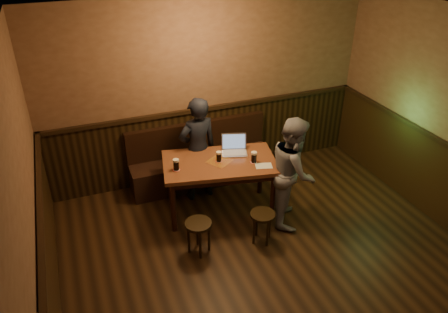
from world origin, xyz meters
TOP-DOWN VIEW (x-y plane):
  - room at (0.00, 0.22)m, footprint 5.04×6.04m
  - bench at (-0.23, 2.75)m, footprint 2.20×0.50m
  - pub_table at (-0.23, 1.91)m, footprint 1.66×1.15m
  - stool_left at (-0.78, 1.20)m, footprint 0.39×0.39m
  - stool_right at (0.04, 1.10)m, footprint 0.37×0.37m
  - pint_left at (-0.83, 1.91)m, footprint 0.10×0.10m
  - pint_mid at (-0.24, 1.91)m, footprint 0.10×0.10m
  - pint_right at (0.19, 1.72)m, footprint 0.10×0.10m
  - laptop at (0.05, 2.09)m, footprint 0.41×0.37m
  - menu at (0.27, 1.59)m, footprint 0.25×0.21m
  - person_suit at (-0.39, 2.37)m, footprint 0.62×0.46m
  - person_grey at (0.61, 1.40)m, footprint 0.85×0.92m

SIDE VIEW (x-z plane):
  - bench at x=-0.23m, z-range -0.16..0.79m
  - stool_right at x=0.04m, z-range 0.13..0.56m
  - stool_left at x=-0.78m, z-range 0.13..0.58m
  - pub_table at x=-0.23m, z-range 0.30..1.11m
  - person_grey at x=0.61m, z-range 0.00..1.52m
  - person_suit at x=-0.39m, z-range 0.00..1.58m
  - menu at x=0.27m, z-range 0.81..0.81m
  - laptop at x=0.05m, z-range 0.75..1.00m
  - pint_mid at x=-0.24m, z-range 0.81..0.96m
  - pint_right at x=0.19m, z-range 0.81..0.97m
  - pint_left at x=-0.83m, z-range 0.81..0.97m
  - room at x=0.00m, z-range -0.22..2.62m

